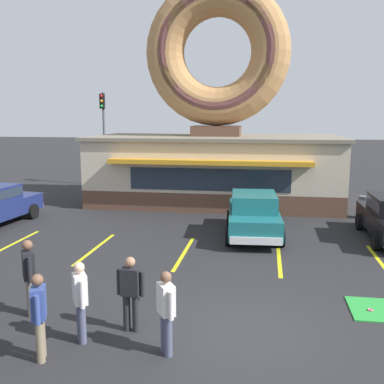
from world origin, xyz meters
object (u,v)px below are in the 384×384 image
object	(u,v)px
pedestrian_blue_sweater_man	(39,313)
traffic_light_pole	(104,126)
pedestrian_hooded_kid	(166,309)
pedestrian_crossing_woman	(29,274)
trash_bin	(364,207)
pedestrian_clipboard_woman	(131,291)
car_teal	(254,213)
pedestrian_beanie_man	(80,298)

from	to	relation	value
pedestrian_blue_sweater_man	traffic_light_pole	xyz separation A→B (m)	(-6.09, 19.92, 2.82)
pedestrian_hooded_kid	pedestrian_crossing_woman	distance (m)	3.50
pedestrian_hooded_kid	traffic_light_pole	bearing A→B (deg)	113.15
pedestrian_blue_sweater_man	trash_bin	size ratio (longest dim) A/B	1.65
pedestrian_hooded_kid	pedestrian_clipboard_woman	world-z (taller)	pedestrian_hooded_kid
traffic_light_pole	car_teal	bearing A→B (deg)	-48.18
pedestrian_hooded_kid	trash_bin	size ratio (longest dim) A/B	1.63
pedestrian_blue_sweater_man	traffic_light_pole	bearing A→B (deg)	107.01
pedestrian_beanie_man	pedestrian_blue_sweater_man	bearing A→B (deg)	-121.06
car_teal	pedestrian_blue_sweater_man	bearing A→B (deg)	-110.98
pedestrian_crossing_woman	trash_bin	distance (m)	14.53
pedestrian_clipboard_woman	pedestrian_crossing_woman	size ratio (longest dim) A/B	0.92
pedestrian_crossing_woman	traffic_light_pole	xyz separation A→B (m)	(-4.96, 18.24, 2.76)
pedestrian_hooded_kid	pedestrian_beanie_man	size ratio (longest dim) A/B	0.99
pedestrian_clipboard_woman	pedestrian_crossing_woman	distance (m)	2.44
pedestrian_clipboard_woman	pedestrian_beanie_man	world-z (taller)	pedestrian_beanie_man
pedestrian_clipboard_woman	pedestrian_beanie_man	xyz separation A→B (m)	(-0.83, -0.58, 0.02)
pedestrian_crossing_woman	traffic_light_pole	distance (m)	19.10
pedestrian_beanie_man	traffic_light_pole	world-z (taller)	traffic_light_pole
pedestrian_blue_sweater_man	pedestrian_clipboard_woman	world-z (taller)	pedestrian_blue_sweater_man
pedestrian_clipboard_woman	pedestrian_blue_sweater_man	bearing A→B (deg)	-133.93
car_teal	traffic_light_pole	bearing A→B (deg)	131.82
pedestrian_blue_sweater_man	trash_bin	distance (m)	15.23
pedestrian_hooded_kid	car_teal	bearing A→B (deg)	81.18
pedestrian_hooded_kid	trash_bin	xyz separation A→B (m)	(5.95, 12.30, -0.37)
pedestrian_clipboard_woman	car_teal	bearing A→B (deg)	74.08
car_teal	pedestrian_blue_sweater_man	xyz separation A→B (m)	(-3.52, -9.18, 0.02)
car_teal	pedestrian_crossing_woman	world-z (taller)	pedestrian_crossing_woman
pedestrian_hooded_kid	pedestrian_clipboard_woman	size ratio (longest dim) A/B	1.01
car_teal	traffic_light_pole	xyz separation A→B (m)	(-9.61, 10.74, 2.84)
pedestrian_crossing_woman	trash_bin	xyz separation A→B (m)	(9.26, 11.18, -0.45)
pedestrian_blue_sweater_man	pedestrian_hooded_kid	xyz separation A→B (m)	(2.18, 0.56, -0.02)
car_teal	pedestrian_clipboard_woman	bearing A→B (deg)	-105.92
pedestrian_crossing_woman	pedestrian_blue_sweater_man	bearing A→B (deg)	-56.13
pedestrian_clipboard_woman	pedestrian_beanie_man	distance (m)	1.01
trash_bin	car_teal	bearing A→B (deg)	-141.32
car_teal	pedestrian_blue_sweater_man	distance (m)	9.83
pedestrian_crossing_woman	traffic_light_pole	bearing A→B (deg)	105.23
car_teal	pedestrian_hooded_kid	distance (m)	8.72
pedestrian_beanie_man	trash_bin	xyz separation A→B (m)	(7.68, 12.12, -0.39)
pedestrian_hooded_kid	pedestrian_crossing_woman	world-z (taller)	pedestrian_crossing_woman
pedestrian_blue_sweater_man	pedestrian_clipboard_woman	bearing A→B (deg)	46.07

